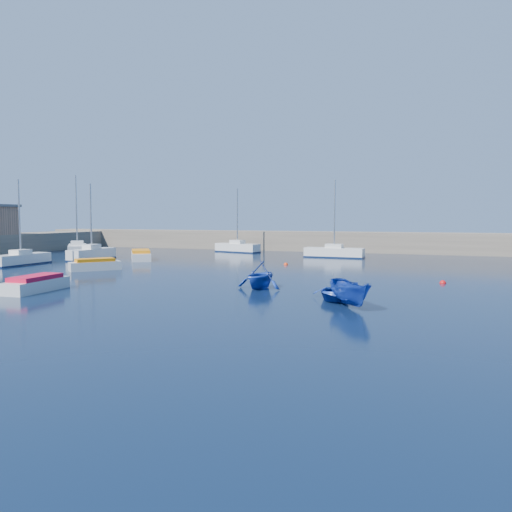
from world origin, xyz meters
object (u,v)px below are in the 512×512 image
(sailboat_4, at_px, (77,249))
(motorboat_0, at_px, (36,284))
(dinghy_left, at_px, (260,275))
(motorboat_2, at_px, (141,255))
(dinghy_right, at_px, (350,293))
(sailboat_2, at_px, (21,259))
(sailboat_6, at_px, (334,252))
(sailboat_3, at_px, (92,254))
(sailboat_5, at_px, (237,247))
(motorboat_1, at_px, (95,265))
(dinghy_center, at_px, (334,293))

(sailboat_4, relative_size, motorboat_0, 2.11)
(motorboat_0, xyz_separation_m, dinghy_left, (12.38, 6.02, 0.40))
(motorboat_2, bearing_deg, dinghy_left, -74.53)
(sailboat_4, relative_size, dinghy_right, 2.66)
(sailboat_2, height_order, dinghy_left, sailboat_2)
(sailboat_6, relative_size, dinghy_left, 2.64)
(sailboat_4, bearing_deg, sailboat_3, -79.67)
(sailboat_3, distance_m, motorboat_2, 5.32)
(sailboat_5, bearing_deg, motorboat_0, -162.27)
(sailboat_2, xyz_separation_m, sailboat_6, (25.97, 19.29, 0.03))
(motorboat_2, height_order, dinghy_left, dinghy_left)
(sailboat_4, bearing_deg, dinghy_right, -72.44)
(sailboat_3, height_order, motorboat_1, sailboat_3)
(sailboat_6, height_order, dinghy_right, sailboat_6)
(sailboat_5, xyz_separation_m, dinghy_left, (14.21, -30.08, 0.24))
(sailboat_6, height_order, dinghy_center, sailboat_6)
(sailboat_5, xyz_separation_m, dinghy_right, (20.73, -34.65, 0.07))
(sailboat_5, distance_m, dinghy_left, 33.27)
(motorboat_2, distance_m, dinghy_right, 32.55)
(dinghy_center, bearing_deg, sailboat_2, 151.37)
(sailboat_2, xyz_separation_m, dinghy_center, (31.94, -9.29, -0.23))
(dinghy_left, bearing_deg, motorboat_1, 168.45)
(sailboat_2, relative_size, dinghy_left, 2.45)
(motorboat_1, height_order, dinghy_left, dinghy_left)
(sailboat_2, relative_size, motorboat_0, 1.78)
(dinghy_center, xyz_separation_m, dinghy_left, (-5.31, 2.64, 0.51))
(motorboat_1, distance_m, dinghy_center, 23.62)
(sailboat_5, relative_size, motorboat_2, 1.52)
(sailboat_2, xyz_separation_m, motorboat_0, (14.25, -12.67, -0.12))
(sailboat_5, bearing_deg, sailboat_3, 163.08)
(sailboat_4, height_order, sailboat_5, sailboat_4)
(sailboat_5, distance_m, sailboat_6, 14.17)
(sailboat_2, relative_size, sailboat_3, 1.00)
(motorboat_2, xyz_separation_m, dinghy_right, (25.68, -20.00, 0.18))
(motorboat_1, height_order, motorboat_2, motorboat_2)
(sailboat_6, xyz_separation_m, motorboat_0, (-11.72, -31.97, -0.14))
(motorboat_2, relative_size, dinghy_center, 1.59)
(sailboat_6, height_order, motorboat_0, sailboat_6)
(motorboat_2, bearing_deg, motorboat_1, -113.43)
(sailboat_5, bearing_deg, sailboat_2, 166.92)
(sailboat_6, height_order, motorboat_2, sailboat_6)
(motorboat_0, distance_m, dinghy_right, 18.96)
(sailboat_6, bearing_deg, dinghy_left, -177.18)
(sailboat_5, bearing_deg, dinghy_right, -134.27)
(sailboat_3, distance_m, dinghy_center, 33.85)
(motorboat_2, bearing_deg, dinghy_center, -72.13)
(sailboat_4, distance_m, motorboat_1, 19.73)
(sailboat_4, distance_m, motorboat_0, 31.32)
(motorboat_0, bearing_deg, sailboat_5, 88.33)
(sailboat_4, relative_size, motorboat_1, 2.30)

